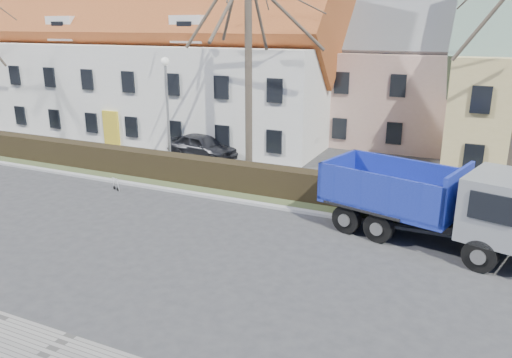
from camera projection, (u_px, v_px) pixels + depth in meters
The scene contains 11 objects.
ground at pixel (197, 245), 17.75m from camera, with size 120.00×120.00×0.00m, color #353537.
curb_far at pixel (252, 203), 21.71m from camera, with size 80.00×0.30×0.12m, color #A6A6A6.
grass_strip at pixel (266, 192), 23.10m from camera, with size 80.00×3.00×0.10m, color #414E2C.
hedge at pixel (265, 181), 22.75m from camera, with size 60.00×0.90×1.30m, color black.
building_white at pixel (155, 64), 35.39m from camera, with size 26.80×10.80×9.50m, color white, non-canonical shape.
building_pink at pixel (409, 80), 32.27m from camera, with size 10.80×8.80×8.00m, color tan, non-canonical shape.
tree_1 at pixel (248, 50), 24.02m from camera, with size 9.20×9.20×12.65m, color #463B30, non-canonical shape.
dump_truck at pixel (418, 199), 17.88m from camera, with size 7.62×2.83×3.05m, color navy, non-canonical shape.
streetlight at pixel (168, 117), 25.24m from camera, with size 0.47×0.47×6.04m, color #999999, non-canonical shape.
cart_frame at pixel (113, 183), 23.62m from camera, with size 0.71×0.41×0.65m, color silver, non-canonical shape.
parked_car_a at pixel (202, 146), 28.82m from camera, with size 1.74×4.32×1.47m, color black.
Camera 1 is at (8.73, -13.85, 7.55)m, focal length 35.00 mm.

